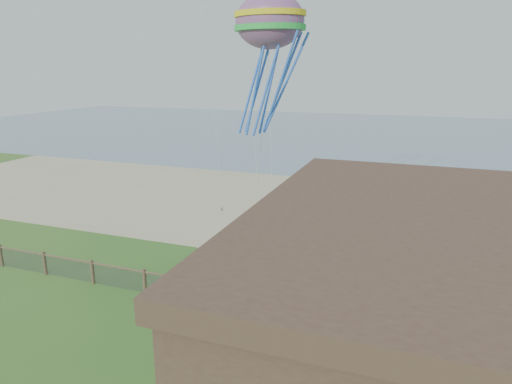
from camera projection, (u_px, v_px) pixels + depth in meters
The scene contains 5 objects.
sand_beach at pixel (296, 207), 35.14m from camera, with size 72.00×20.00×0.02m, color tan.
ocean at pixel (366, 134), 75.03m from camera, with size 160.00×68.00×0.02m, color slate.
chainlink_fence at pixel (202, 293), 20.49m from camera, with size 36.20×0.20×1.25m, color #4D382B, non-canonical shape.
picnic_table at pixel (384, 344), 16.96m from camera, with size 1.83×1.38×0.77m, color brown, non-canonical shape.
octopus_kite at pixel (269, 62), 21.41m from camera, with size 3.41×2.41×7.02m, color red, non-canonical shape.
Camera 1 is at (8.69, -10.63, 10.27)m, focal length 32.00 mm.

